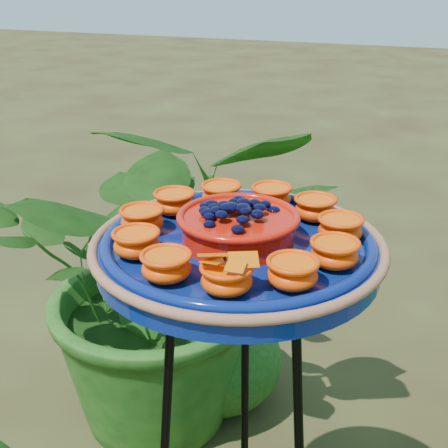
{
  "coord_description": "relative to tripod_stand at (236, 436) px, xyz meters",
  "views": [
    {
      "loc": [
        0.17,
        -0.79,
        1.35
      ],
      "look_at": [
        -0.14,
        0.08,
        0.95
      ],
      "focal_mm": 50.0,
      "sensor_mm": 36.0,
      "label": 1
    }
  ],
  "objects": [
    {
      "name": "feeder_dish",
      "position": [
        0.0,
        -0.0,
        0.39
      ],
      "size": [
        0.53,
        0.53,
        0.11
      ],
      "rotation": [
        0.0,
        0.0,
        0.2
      ],
      "color": "navy",
      "rests_on": "tripod_stand"
    },
    {
      "name": "tripod_stand",
      "position": [
        0.0,
        0.0,
        0.0
      ],
      "size": [
        0.38,
        0.38,
        0.89
      ],
      "rotation": [
        0.0,
        0.0,
        0.2
      ],
      "color": "black",
      "rests_on": "ground"
    },
    {
      "name": "shrub_back_left",
      "position": [
        -0.42,
        0.6,
        -0.03
      ],
      "size": [
        1.12,
        1.04,
        1.02
      ],
      "primitive_type": "imported",
      "rotation": [
        0.0,
        0.0,
        0.31
      ],
      "color": "#184512",
      "rests_on": "ground"
    }
  ]
}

